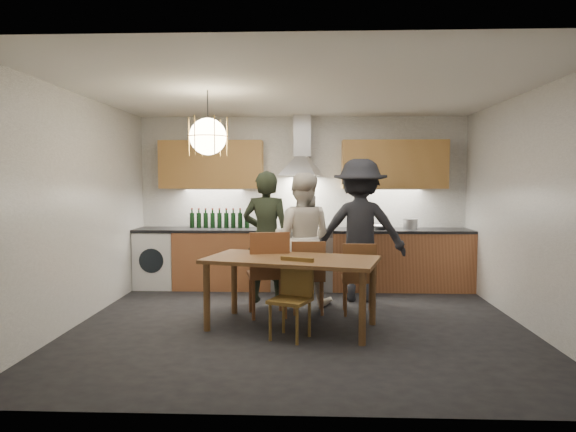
{
  "coord_description": "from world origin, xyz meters",
  "views": [
    {
      "loc": [
        0.1,
        -5.68,
        1.63
      ],
      "look_at": [
        -0.15,
        0.4,
        1.2
      ],
      "focal_mm": 32.0,
      "sensor_mm": 36.0,
      "label": 1
    }
  ],
  "objects_px": {
    "person_right": "(360,230)",
    "mixing_bowl": "(381,227)",
    "stock_pot": "(410,224)",
    "chair_front": "(293,292)",
    "chair_back_left": "(268,268)",
    "wine_bottles": "(219,218)",
    "dining_table": "(291,266)",
    "person_left": "(266,237)",
    "person_mid": "(301,238)"
  },
  "relations": [
    {
      "from": "chair_front",
      "to": "person_left",
      "type": "bearing_deg",
      "value": 129.03
    },
    {
      "from": "person_right",
      "to": "mixing_bowl",
      "type": "height_order",
      "value": "person_right"
    },
    {
      "from": "dining_table",
      "to": "person_left",
      "type": "height_order",
      "value": "person_left"
    },
    {
      "from": "person_left",
      "to": "mixing_bowl",
      "type": "relative_size",
      "value": 6.53
    },
    {
      "from": "person_left",
      "to": "stock_pot",
      "type": "xyz_separation_m",
      "value": [
        2.06,
        0.89,
        0.1
      ]
    },
    {
      "from": "chair_front",
      "to": "chair_back_left",
      "type": "bearing_deg",
      "value": 137.02
    },
    {
      "from": "dining_table",
      "to": "wine_bottles",
      "type": "height_order",
      "value": "wine_bottles"
    },
    {
      "from": "wine_bottles",
      "to": "person_left",
      "type": "bearing_deg",
      "value": -51.69
    },
    {
      "from": "chair_front",
      "to": "person_right",
      "type": "bearing_deg",
      "value": 87.14
    },
    {
      "from": "chair_back_left",
      "to": "person_left",
      "type": "bearing_deg",
      "value": -95.44
    },
    {
      "from": "chair_back_left",
      "to": "person_mid",
      "type": "distance_m",
      "value": 0.87
    },
    {
      "from": "chair_front",
      "to": "stock_pot",
      "type": "relative_size",
      "value": 3.89
    },
    {
      "from": "dining_table",
      "to": "person_mid",
      "type": "bearing_deg",
      "value": 100.02
    },
    {
      "from": "person_right",
      "to": "chair_back_left",
      "type": "bearing_deg",
      "value": 42.26
    },
    {
      "from": "chair_back_left",
      "to": "person_mid",
      "type": "xyz_separation_m",
      "value": [
        0.38,
        0.73,
        0.27
      ]
    },
    {
      "from": "person_mid",
      "to": "person_left",
      "type": "bearing_deg",
      "value": 6.14
    },
    {
      "from": "person_right",
      "to": "mixing_bowl",
      "type": "bearing_deg",
      "value": -115.88
    },
    {
      "from": "chair_back_left",
      "to": "dining_table",
      "type": "bearing_deg",
      "value": 112.71
    },
    {
      "from": "chair_front",
      "to": "wine_bottles",
      "type": "distance_m",
      "value": 2.84
    },
    {
      "from": "dining_table",
      "to": "chair_back_left",
      "type": "height_order",
      "value": "chair_back_left"
    },
    {
      "from": "dining_table",
      "to": "person_right",
      "type": "xyz_separation_m",
      "value": [
        0.88,
        1.35,
        0.27
      ]
    },
    {
      "from": "wine_bottles",
      "to": "person_right",
      "type": "bearing_deg",
      "value": -21.9
    },
    {
      "from": "person_left",
      "to": "person_mid",
      "type": "bearing_deg",
      "value": -174.2
    },
    {
      "from": "person_mid",
      "to": "wine_bottles",
      "type": "bearing_deg",
      "value": -30.74
    },
    {
      "from": "stock_pot",
      "to": "wine_bottles",
      "type": "height_order",
      "value": "wine_bottles"
    },
    {
      "from": "chair_front",
      "to": "person_mid",
      "type": "height_order",
      "value": "person_mid"
    },
    {
      "from": "chair_back_left",
      "to": "stock_pot",
      "type": "distance_m",
      "value": 2.59
    },
    {
      "from": "dining_table",
      "to": "chair_front",
      "type": "relative_size",
      "value": 2.45
    },
    {
      "from": "person_right",
      "to": "mixing_bowl",
      "type": "xyz_separation_m",
      "value": [
        0.37,
        0.67,
        -0.02
      ]
    },
    {
      "from": "dining_table",
      "to": "mixing_bowl",
      "type": "distance_m",
      "value": 2.39
    },
    {
      "from": "dining_table",
      "to": "person_mid",
      "type": "xyz_separation_m",
      "value": [
        0.09,
        1.14,
        0.17
      ]
    },
    {
      "from": "dining_table",
      "to": "chair_back_left",
      "type": "xyz_separation_m",
      "value": [
        -0.28,
        0.41,
        -0.1
      ]
    },
    {
      "from": "person_mid",
      "to": "wine_bottles",
      "type": "height_order",
      "value": "person_mid"
    },
    {
      "from": "chair_back_left",
      "to": "person_mid",
      "type": "height_order",
      "value": "person_mid"
    },
    {
      "from": "dining_table",
      "to": "person_mid",
      "type": "distance_m",
      "value": 1.16
    },
    {
      "from": "person_right",
      "to": "chair_front",
      "type": "bearing_deg",
      "value": 66.55
    },
    {
      "from": "person_left",
      "to": "mixing_bowl",
      "type": "distance_m",
      "value": 1.84
    },
    {
      "from": "chair_back_left",
      "to": "stock_pot",
      "type": "bearing_deg",
      "value": -152.25
    },
    {
      "from": "chair_back_left",
      "to": "chair_front",
      "type": "relative_size",
      "value": 1.25
    },
    {
      "from": "person_left",
      "to": "person_mid",
      "type": "distance_m",
      "value": 0.46
    },
    {
      "from": "chair_back_left",
      "to": "wine_bottles",
      "type": "distance_m",
      "value": 2.03
    },
    {
      "from": "mixing_bowl",
      "to": "stock_pot",
      "type": "xyz_separation_m",
      "value": [
        0.44,
        0.03,
        0.04
      ]
    },
    {
      "from": "person_left",
      "to": "person_right",
      "type": "distance_m",
      "value": 1.27
    },
    {
      "from": "dining_table",
      "to": "mixing_bowl",
      "type": "bearing_deg",
      "value": 72.78
    },
    {
      "from": "dining_table",
      "to": "stock_pot",
      "type": "bearing_deg",
      "value": 65.18
    },
    {
      "from": "person_mid",
      "to": "mixing_bowl",
      "type": "bearing_deg",
      "value": -134.56
    },
    {
      "from": "mixing_bowl",
      "to": "chair_back_left",
      "type": "bearing_deg",
      "value": -133.78
    },
    {
      "from": "person_left",
      "to": "stock_pot",
      "type": "height_order",
      "value": "person_left"
    },
    {
      "from": "mixing_bowl",
      "to": "dining_table",
      "type": "bearing_deg",
      "value": -121.86
    },
    {
      "from": "person_mid",
      "to": "stock_pot",
      "type": "bearing_deg",
      "value": -141.88
    }
  ]
}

